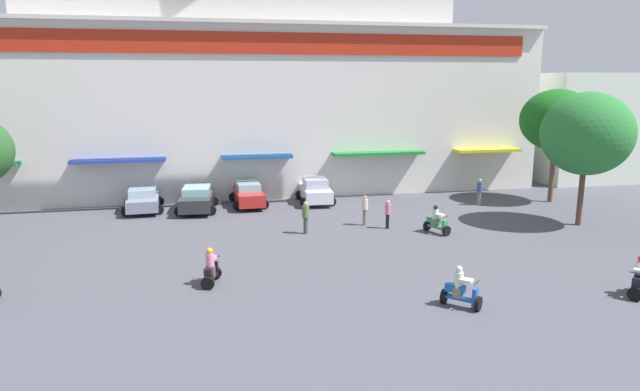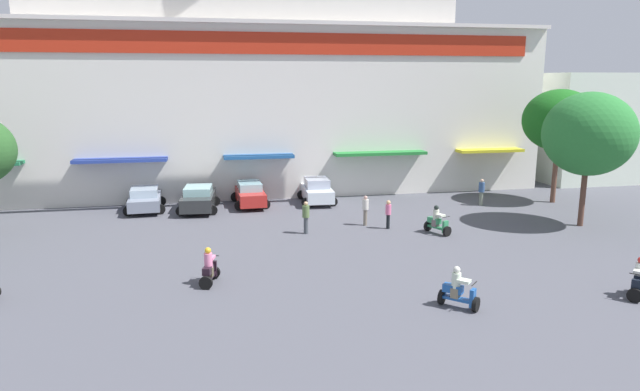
{
  "view_description": "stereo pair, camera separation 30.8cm",
  "coord_description": "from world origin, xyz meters",
  "px_view_note": "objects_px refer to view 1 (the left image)",
  "views": [
    {
      "loc": [
        -3.08,
        -6.25,
        7.84
      ],
      "look_at": [
        2.39,
        19.84,
        2.28
      ],
      "focal_mm": 31.25,
      "sensor_mm": 36.0,
      "label": 1
    },
    {
      "loc": [
        -2.78,
        -6.31,
        7.84
      ],
      "look_at": [
        2.39,
        19.84,
        2.28
      ],
      "focal_mm": 31.25,
      "sensor_mm": 36.0,
      "label": 2
    }
  ],
  "objects_px": {
    "parked_car_2": "(248,194)",
    "parked_car_3": "(315,191)",
    "scooter_rider_4": "(211,270)",
    "pedestrian_3": "(365,208)",
    "plaza_tree_1": "(587,134)",
    "scooter_rider_1": "(639,280)",
    "pedestrian_1": "(388,212)",
    "scooter_rider_5": "(461,290)",
    "pedestrian_2": "(480,190)",
    "plaza_tree_3": "(557,120)",
    "parked_car_0": "(143,199)",
    "pedestrian_0": "(306,215)",
    "scooter_rider_0": "(437,222)",
    "parked_car_1": "(197,199)"
  },
  "relations": [
    {
      "from": "parked_car_2",
      "to": "parked_car_3",
      "type": "bearing_deg",
      "value": -1.32
    },
    {
      "from": "scooter_rider_4",
      "to": "pedestrian_3",
      "type": "relative_size",
      "value": 0.92
    },
    {
      "from": "plaza_tree_1",
      "to": "scooter_rider_1",
      "type": "height_order",
      "value": "plaza_tree_1"
    },
    {
      "from": "pedestrian_1",
      "to": "scooter_rider_5",
      "type": "bearing_deg",
      "value": -94.78
    },
    {
      "from": "plaza_tree_1",
      "to": "pedestrian_2",
      "type": "bearing_deg",
      "value": 118.03
    },
    {
      "from": "plaza_tree_3",
      "to": "parked_car_0",
      "type": "bearing_deg",
      "value": 174.09
    },
    {
      "from": "pedestrian_3",
      "to": "scooter_rider_1",
      "type": "bearing_deg",
      "value": -59.39
    },
    {
      "from": "parked_car_3",
      "to": "scooter_rider_1",
      "type": "relative_size",
      "value": 2.57
    },
    {
      "from": "parked_car_3",
      "to": "pedestrian_1",
      "type": "xyz_separation_m",
      "value": [
        2.53,
        -7.06,
        0.11
      ]
    },
    {
      "from": "pedestrian_0",
      "to": "parked_car_0",
      "type": "bearing_deg",
      "value": 141.34
    },
    {
      "from": "parked_car_0",
      "to": "pedestrian_2",
      "type": "bearing_deg",
      "value": -7.35
    },
    {
      "from": "pedestrian_0",
      "to": "scooter_rider_1",
      "type": "bearing_deg",
      "value": -45.96
    },
    {
      "from": "scooter_rider_1",
      "to": "parked_car_2",
      "type": "bearing_deg",
      "value": 125.37
    },
    {
      "from": "plaza_tree_3",
      "to": "pedestrian_2",
      "type": "bearing_deg",
      "value": -179.97
    },
    {
      "from": "scooter_rider_1",
      "to": "scooter_rider_4",
      "type": "xyz_separation_m",
      "value": [
        -15.42,
        4.38,
        -0.01
      ]
    },
    {
      "from": "scooter_rider_5",
      "to": "pedestrian_0",
      "type": "distance_m",
      "value": 11.08
    },
    {
      "from": "parked_car_3",
      "to": "pedestrian_3",
      "type": "distance_m",
      "value": 6.34
    },
    {
      "from": "parked_car_3",
      "to": "scooter_rider_5",
      "type": "distance_m",
      "value": 17.72
    },
    {
      "from": "parked_car_0",
      "to": "scooter_rider_0",
      "type": "height_order",
      "value": "scooter_rider_0"
    },
    {
      "from": "parked_car_0",
      "to": "scooter_rider_1",
      "type": "relative_size",
      "value": 2.59
    },
    {
      "from": "plaza_tree_1",
      "to": "plaza_tree_3",
      "type": "relative_size",
      "value": 0.99
    },
    {
      "from": "plaza_tree_3",
      "to": "scooter_rider_0",
      "type": "height_order",
      "value": "plaza_tree_3"
    },
    {
      "from": "parked_car_3",
      "to": "scooter_rider_0",
      "type": "xyz_separation_m",
      "value": [
        4.74,
        -8.44,
        -0.2
      ]
    },
    {
      "from": "parked_car_2",
      "to": "scooter_rider_5",
      "type": "distance_m",
      "value": 18.72
    },
    {
      "from": "plaza_tree_3",
      "to": "scooter_rider_1",
      "type": "height_order",
      "value": "plaza_tree_3"
    },
    {
      "from": "parked_car_1",
      "to": "parked_car_3",
      "type": "distance_m",
      "value": 7.53
    },
    {
      "from": "parked_car_2",
      "to": "scooter_rider_1",
      "type": "height_order",
      "value": "scooter_rider_1"
    },
    {
      "from": "parked_car_3",
      "to": "scooter_rider_4",
      "type": "bearing_deg",
      "value": -116.77
    },
    {
      "from": "parked_car_0",
      "to": "scooter_rider_0",
      "type": "distance_m",
      "value": 17.51
    },
    {
      "from": "scooter_rider_5",
      "to": "pedestrian_0",
      "type": "xyz_separation_m",
      "value": [
        -3.6,
        10.47,
        0.36
      ]
    },
    {
      "from": "parked_car_0",
      "to": "scooter_rider_4",
      "type": "distance_m",
      "value": 13.99
    },
    {
      "from": "parked_car_2",
      "to": "plaza_tree_3",
      "type": "bearing_deg",
      "value": -8.62
    },
    {
      "from": "plaza_tree_1",
      "to": "parked_car_1",
      "type": "height_order",
      "value": "plaza_tree_1"
    },
    {
      "from": "parked_car_2",
      "to": "pedestrian_3",
      "type": "relative_size",
      "value": 2.6
    },
    {
      "from": "parked_car_0",
      "to": "scooter_rider_0",
      "type": "xyz_separation_m",
      "value": [
        15.43,
        -8.27,
        -0.12
      ]
    },
    {
      "from": "parked_car_3",
      "to": "scooter_rider_5",
      "type": "bearing_deg",
      "value": -84.66
    },
    {
      "from": "parked_car_2",
      "to": "parked_car_3",
      "type": "relative_size",
      "value": 1.11
    },
    {
      "from": "scooter_rider_4",
      "to": "parked_car_3",
      "type": "bearing_deg",
      "value": 63.23
    },
    {
      "from": "plaza_tree_1",
      "to": "pedestrian_0",
      "type": "distance_m",
      "value": 15.61
    },
    {
      "from": "parked_car_1",
      "to": "pedestrian_3",
      "type": "distance_m",
      "value": 10.47
    },
    {
      "from": "plaza_tree_1",
      "to": "parked_car_0",
      "type": "height_order",
      "value": "plaza_tree_1"
    },
    {
      "from": "pedestrian_1",
      "to": "pedestrian_2",
      "type": "xyz_separation_m",
      "value": [
        7.53,
        4.21,
        0.07
      ]
    },
    {
      "from": "parked_car_3",
      "to": "pedestrian_1",
      "type": "height_order",
      "value": "parked_car_3"
    },
    {
      "from": "plaza_tree_1",
      "to": "pedestrian_0",
      "type": "height_order",
      "value": "plaza_tree_1"
    },
    {
      "from": "plaza_tree_3",
      "to": "parked_car_1",
      "type": "relative_size",
      "value": 1.72
    },
    {
      "from": "parked_car_0",
      "to": "parked_car_2",
      "type": "height_order",
      "value": "parked_car_2"
    },
    {
      "from": "plaza_tree_3",
      "to": "scooter_rider_5",
      "type": "height_order",
      "value": "plaza_tree_3"
    },
    {
      "from": "plaza_tree_1",
      "to": "pedestrian_1",
      "type": "distance_m",
      "value": 11.4
    },
    {
      "from": "pedestrian_1",
      "to": "scooter_rider_1",
      "type": "bearing_deg",
      "value": -61.24
    },
    {
      "from": "pedestrian_0",
      "to": "plaza_tree_1",
      "type": "bearing_deg",
      "value": -5.06
    }
  ]
}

